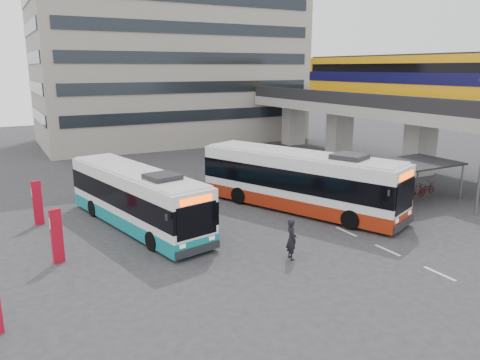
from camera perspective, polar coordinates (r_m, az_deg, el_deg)
name	(u,v)px	position (r m, az deg, el deg)	size (l,w,h in m)	color
ground	(309,240)	(24.51, 8.36, -7.20)	(120.00, 120.00, 0.00)	#28282B
viaduct	(390,96)	(43.08, 17.77, 9.73)	(8.00, 32.00, 9.68)	gray
bike_shelter	(388,183)	(31.71, 17.61, -0.34)	(10.00, 4.00, 2.54)	#595B60
office_block	(170,34)	(57.93, -8.59, 17.24)	(30.00, 15.00, 25.00)	gray
road_markings	(388,250)	(23.99, 17.55, -8.16)	(0.15, 7.60, 0.01)	beige
bus_main	(299,181)	(28.98, 7.20, -0.16)	(7.70, 13.22, 3.89)	white
bus_teal	(136,198)	(26.41, -12.52, -2.17)	(4.84, 12.02, 3.48)	white
pedestrian	(291,239)	(21.71, 6.29, -7.17)	(0.71, 0.46, 1.94)	black
sign_totem_mid	(57,235)	(22.61, -21.43, -6.30)	(0.54, 0.30, 2.53)	#AA0A1E
sign_totem_north	(38,202)	(28.45, -23.45, -2.50)	(0.55, 0.21, 2.53)	#AA0A1E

